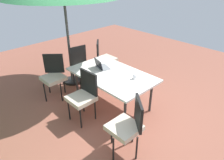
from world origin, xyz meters
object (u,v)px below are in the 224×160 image
chair_southeast (104,57)px  chair_northeast (54,74)px  dining_table (112,76)px  cup (135,76)px  chair_northwest (128,124)px  chair_north (83,94)px  laptop (101,66)px  chair_east (81,65)px

chair_southeast → chair_northeast: bearing=131.3°
dining_table → cup: bearing=-159.8°
chair_northeast → cup: chair_northeast is taller
chair_northwest → chair_northeast: size_ratio=1.00×
dining_table → cup: 0.50m
chair_northwest → chair_north: (1.16, -0.02, 0.00)m
chair_north → cup: 1.05m
chair_northwest → dining_table: bearing=-173.7°
chair_southeast → laptop: chair_southeast is taller
chair_northeast → chair_east: same height
chair_northwest → chair_east: bearing=-159.6°
laptop → cup: 0.82m
dining_table → laptop: 0.36m
dining_table → chair_northwest: chair_northwest is taller
chair_southeast → dining_table: bearing=-171.6°
chair_east → cup: bearing=-77.3°
chair_north → chair_southeast: size_ratio=1.00×
chair_north → chair_southeast: same height
chair_north → chair_northeast: 1.13m
dining_table → chair_southeast: 1.36m
chair_north → chair_east: (1.11, -0.77, 0.00)m
dining_table → chair_northeast: 1.36m
chair_northeast → laptop: chair_northeast is taller
chair_northwest → chair_north: bearing=-141.2°
chair_north → chair_southeast: (1.09, -1.49, 0.00)m
laptop → chair_north: bearing=127.7°
chair_northwest → laptop: size_ratio=2.64×
dining_table → chair_north: bearing=87.9°
chair_northwest → chair_east: same height
chair_east → cup: (-1.60, -0.12, 0.24)m
chair_north → dining_table: bearing=85.6°
chair_north → laptop: bearing=110.9°
cup → chair_east: bearing=4.3°
laptop → chair_southeast: bearing=-29.7°
cup → chair_northwest: bearing=126.3°
dining_table → chair_southeast: chair_southeast is taller
dining_table → chair_east: chair_east is taller
dining_table → chair_northwest: bearing=146.7°
dining_table → cup: (-0.46, -0.17, 0.10)m
chair_northeast → chair_southeast: bearing=40.7°
chair_north → cup: size_ratio=10.21×
dining_table → chair_north: chair_north is taller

